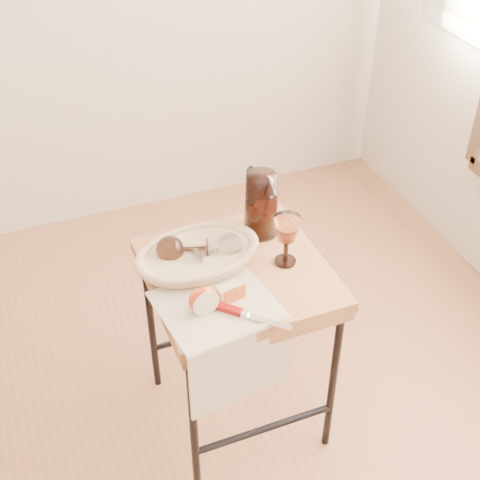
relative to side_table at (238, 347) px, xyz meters
name	(u,v)px	position (x,y,z in m)	size (l,w,h in m)	color
side_table	(238,347)	(0.00, 0.00, 0.00)	(0.50, 0.50, 0.64)	brown
tea_towel	(216,305)	(-0.11, -0.12, 0.32)	(0.30, 0.27, 0.01)	beige
bread_basket	(198,257)	(-0.10, 0.06, 0.35)	(0.33, 0.23, 0.05)	tan
goblet_lying_a	(186,249)	(-0.13, 0.08, 0.37)	(0.13, 0.08, 0.08)	#46271D
goblet_lying_b	(216,251)	(-0.05, 0.04, 0.37)	(0.12, 0.07, 0.07)	white
pitcher	(261,204)	(0.13, 0.14, 0.42)	(0.15, 0.23, 0.25)	black
wine_goblet	(286,240)	(0.14, -0.02, 0.40)	(0.08, 0.08, 0.16)	white
apple_half	(203,299)	(-0.15, -0.13, 0.36)	(0.08, 0.04, 0.07)	#DB0003
apple_wedge	(229,292)	(-0.07, -0.11, 0.35)	(0.06, 0.03, 0.04)	beige
table_knife	(248,315)	(-0.05, -0.20, 0.34)	(0.22, 0.02, 0.02)	silver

